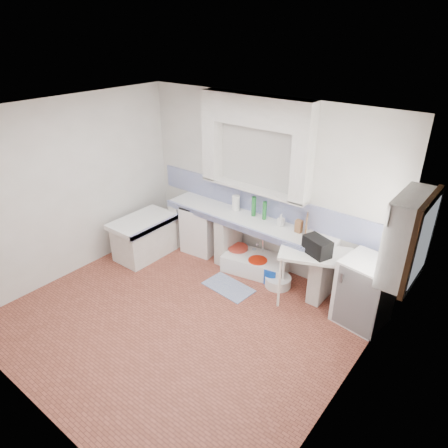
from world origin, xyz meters
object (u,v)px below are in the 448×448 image
Objects in this scene: side_table at (313,278)px; fridge at (364,292)px; sink at (255,264)px; stove at (202,229)px.

fridge reaches higher than side_table.
sink is 1.88m from fridge.
sink is at bearing -6.66° from stove.
sink is 1.17m from side_table.
sink is (1.17, -0.01, -0.30)m from stove.
stove is at bearing 152.78° from side_table.
stove is 2.29m from side_table.
side_table is at bearing -20.30° from sink.
side_table is 0.73m from fridge.
stove is 1.21m from sink.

